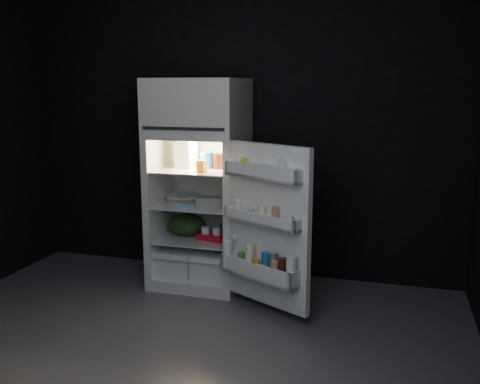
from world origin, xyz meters
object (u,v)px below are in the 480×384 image
(milk_jug, at_px, (186,154))
(egg_carton, at_px, (212,201))
(refrigerator, at_px, (200,176))
(yogurt_tray, at_px, (212,237))
(fridge_door, at_px, (266,229))

(milk_jug, bearing_deg, egg_carton, -9.07)
(refrigerator, distance_m, yogurt_tray, 0.54)
(egg_carton, height_order, yogurt_tray, egg_carton)
(milk_jug, bearing_deg, refrigerator, 19.45)
(fridge_door, bearing_deg, egg_carton, 142.05)
(milk_jug, xyz_separation_m, yogurt_tray, (0.26, -0.09, -0.69))
(refrigerator, xyz_separation_m, fridge_door, (0.72, -0.55, -0.27))
(fridge_door, relative_size, yogurt_tray, 4.96)
(egg_carton, bearing_deg, milk_jug, 153.34)
(refrigerator, distance_m, egg_carton, 0.26)
(refrigerator, distance_m, milk_jug, 0.23)
(refrigerator, xyz_separation_m, milk_jug, (-0.12, -0.02, 0.19))
(milk_jug, bearing_deg, fridge_door, -23.96)
(milk_jug, distance_m, egg_carton, 0.47)
(refrigerator, height_order, yogurt_tray, refrigerator)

